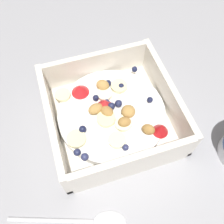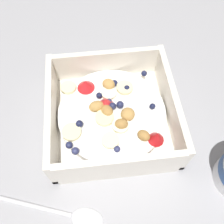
{
  "view_description": "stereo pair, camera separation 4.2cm",
  "coord_description": "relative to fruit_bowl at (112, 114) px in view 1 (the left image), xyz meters",
  "views": [
    {
      "loc": [
        0.21,
        -0.06,
        0.39
      ],
      "look_at": [
        0.0,
        0.01,
        0.03
      ],
      "focal_mm": 39.96,
      "sensor_mm": 36.0,
      "label": 1
    },
    {
      "loc": [
        0.22,
        -0.02,
        0.39
      ],
      "look_at": [
        0.0,
        0.01,
        0.03
      ],
      "focal_mm": 39.96,
      "sensor_mm": 36.0,
      "label": 2
    }
  ],
  "objects": [
    {
      "name": "ground_plane",
      "position": [
        -0.0,
        -0.01,
        -0.02
      ],
      "size": [
        2.4,
        2.4,
        0.0
      ],
      "primitive_type": "plane",
      "color": "#9E9EA3"
    },
    {
      "name": "fruit_bowl",
      "position": [
        0.0,
        0.0,
        0.0
      ],
      "size": [
        0.21,
        0.21,
        0.07
      ],
      "color": "white",
      "rests_on": "ground"
    },
    {
      "name": "spoon",
      "position": [
        0.15,
        -0.08,
        -0.02
      ],
      "size": [
        0.08,
        0.17,
        0.01
      ],
      "color": "silver",
      "rests_on": "ground"
    }
  ]
}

